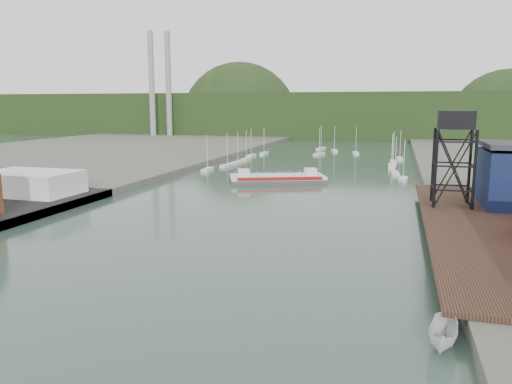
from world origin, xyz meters
The scene contains 9 objects.
ground centered at (0.00, 0.00, 0.00)m, with size 600.00×600.00×0.00m, color #294134.
east_pier centered at (37.00, 45.00, 1.90)m, with size 14.00×70.00×2.45m.
white_shed centered at (-44.00, 50.00, 3.85)m, with size 18.00×12.00×4.50m, color silver.
lift_tower centered at (35.00, 58.00, 15.65)m, with size 6.50×6.50×16.00m.
marina_sailboats centered at (0.08, 138.46, 0.35)m, with size 57.71×92.65×0.90m.
smokestacks centered at (-106.00, 232.50, 30.00)m, with size 11.20×8.20×60.00m.
distant_hills centered at (-3.98, 301.35, 10.38)m, with size 500.00×120.00×80.00m.
chain_ferry centered at (-2.88, 88.69, 0.97)m, with size 25.30×17.35×3.38m.
motorboat centered at (29.97, 7.76, 1.11)m, with size 2.16×5.75×2.22m, color silver.
Camera 1 is at (25.72, -31.81, 19.09)m, focal length 35.00 mm.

